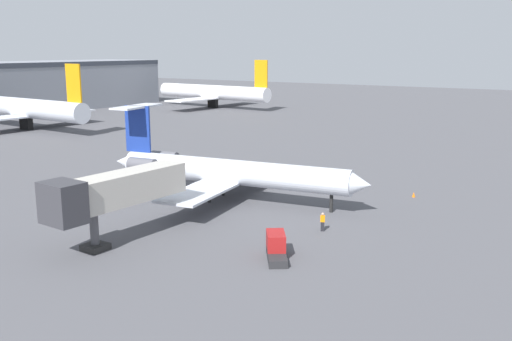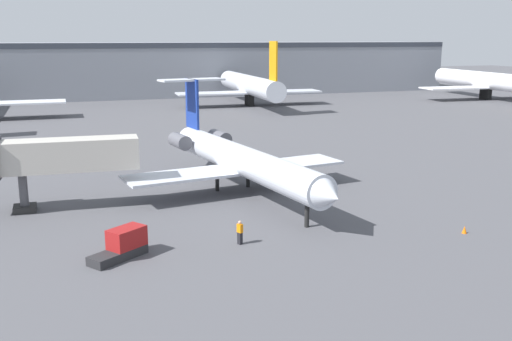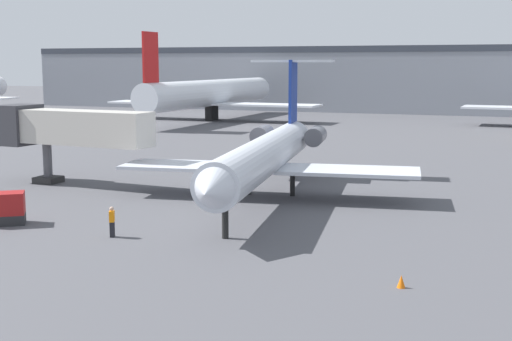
% 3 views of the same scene
% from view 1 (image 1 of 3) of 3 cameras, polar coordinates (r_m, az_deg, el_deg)
% --- Properties ---
extents(ground_plane, '(400.00, 400.00, 0.10)m').
position_cam_1_polar(ground_plane, '(60.54, -2.64, -3.19)').
color(ground_plane, '#4C4C51').
extents(regional_jet, '(21.35, 29.88, 9.68)m').
position_cam_1_polar(regional_jet, '(60.64, -3.16, -0.01)').
color(regional_jet, silver).
rests_on(regional_jet, ground_plane).
extents(jet_bridge, '(13.38, 3.73, 6.14)m').
position_cam_1_polar(jet_bridge, '(47.85, -14.44, -2.14)').
color(jet_bridge, '#B7B2A8').
rests_on(jet_bridge, ground_plane).
extents(ground_crew_marshaller, '(0.40, 0.47, 1.69)m').
position_cam_1_polar(ground_crew_marshaller, '(51.03, 6.69, -5.12)').
color(ground_crew_marshaller, black).
rests_on(ground_crew_marshaller, ground_plane).
extents(baggage_tug_lead, '(4.08, 3.44, 1.90)m').
position_cam_1_polar(baggage_tug_lead, '(44.47, 2.03, -7.68)').
color(baggage_tug_lead, '#262628').
rests_on(baggage_tug_lead, ground_plane).
extents(traffic_cone_near, '(0.36, 0.36, 0.55)m').
position_cam_1_polar(traffic_cone_near, '(64.66, 15.52, -2.34)').
color(traffic_cone_near, orange).
rests_on(traffic_cone_near, ground_plane).
extents(parked_airliner_centre, '(30.50, 36.15, 13.32)m').
position_cam_1_polar(parked_airliner_centre, '(123.78, -22.09, 5.78)').
color(parked_airliner_centre, silver).
rests_on(parked_airliner_centre, ground_plane).
extents(parked_airliner_east_mid, '(31.62, 37.41, 13.24)m').
position_cam_1_polar(parked_airliner_east_mid, '(159.15, -4.30, 7.80)').
color(parked_airliner_east_mid, white).
rests_on(parked_airliner_east_mid, ground_plane).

